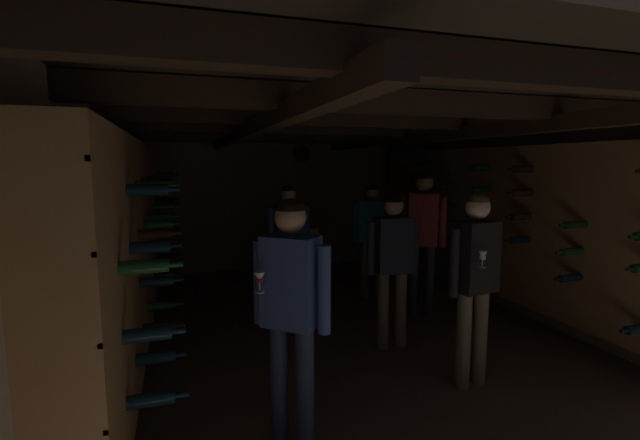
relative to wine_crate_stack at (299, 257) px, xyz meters
The scene contains 10 objects.
ground_plane 1.98m from the wine_crate_stack, 90.67° to the right, with size 8.40×8.40×0.00m, color #7A6651.
room_shell 1.92m from the wine_crate_stack, 90.71° to the right, with size 4.72×6.52×2.41m.
wine_crate_stack is the anchor object (origin of this frame).
display_bottle 0.59m from the wine_crate_stack, behind, with size 0.08×0.08×0.35m.
person_host_center 2.53m from the wine_crate_stack, 83.08° to the right, with size 0.54×0.25×1.55m.
person_guest_near_left 3.88m from the wine_crate_stack, 105.83° to the right, with size 0.46×0.39×1.64m.
person_guest_rear_center 1.29m from the wine_crate_stack, 111.06° to the right, with size 0.54×0.35×1.59m.
person_guest_near_right 3.47m from the wine_crate_stack, 80.34° to the right, with size 0.53×0.37×1.62m.
person_guest_far_right 1.30m from the wine_crate_stack, 48.09° to the right, with size 0.47×0.36×1.58m.
person_guest_mid_right 2.14m from the wine_crate_stack, 58.70° to the right, with size 0.48×0.36×1.75m.
Camera 1 is at (-1.68, -4.40, 1.85)m, focal length 24.72 mm.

